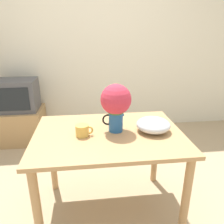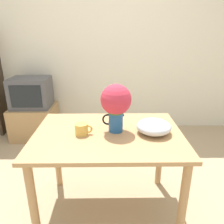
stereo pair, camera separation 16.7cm
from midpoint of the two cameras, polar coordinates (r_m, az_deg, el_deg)
The scene contains 8 objects.
ground_plane at distance 2.16m, azimuth 1.53°, elevation -23.90°, with size 12.00×12.00×0.00m, color tan.
wall_back at distance 3.38m, azimuth 0.51°, elevation 16.97°, with size 8.00×0.05×2.60m.
table at distance 1.76m, azimuth 1.79°, elevation -8.89°, with size 1.15×0.83×0.76m.
flower_vase at distance 1.65m, azimuth 3.93°, elevation 2.22°, with size 0.24×0.24×0.38m.
coffee_mug at distance 1.66m, azimuth -5.02°, elevation -4.52°, with size 0.13×0.10×0.09m.
white_bowl at distance 1.72m, azimuth 13.62°, elevation -3.79°, with size 0.27×0.27×0.11m.
tv_stand at distance 3.43m, azimuth -18.20°, elevation -2.36°, with size 0.62×0.54×0.47m.
tv_set at distance 3.29m, azimuth -19.07°, elevation 4.81°, with size 0.54×0.42×0.42m.
Camera 2 is at (0.01, -1.54, 1.51)m, focal length 35.00 mm.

